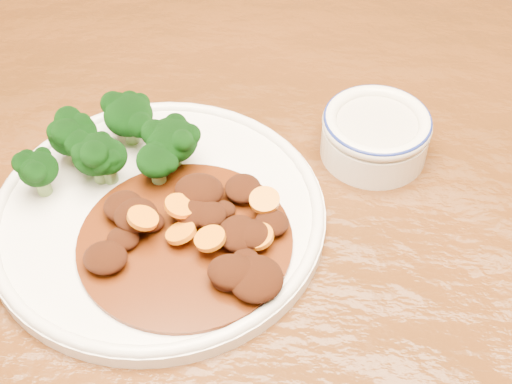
# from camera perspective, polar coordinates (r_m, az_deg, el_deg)

# --- Properties ---
(dining_table) EXTENTS (1.54, 0.97, 0.75)m
(dining_table) POSITION_cam_1_polar(r_m,az_deg,el_deg) (0.73, 4.18, -7.05)
(dining_table) COLOR #4D260D
(dining_table) RESTS_ON ground
(dinner_plate) EXTENTS (0.31, 0.31, 0.02)m
(dinner_plate) POSITION_cam_1_polar(r_m,az_deg,el_deg) (0.67, -7.83, -1.72)
(dinner_plate) COLOR white
(dinner_plate) RESTS_ON dining_table
(broccoli_florets) EXTENTS (0.16, 0.12, 0.05)m
(broccoli_florets) POSITION_cam_1_polar(r_m,az_deg,el_deg) (0.69, -11.19, 3.84)
(broccoli_florets) COLOR #698F4A
(broccoli_florets) RESTS_ON dinner_plate
(mince_stew) EXTENTS (0.19, 0.19, 0.03)m
(mince_stew) POSITION_cam_1_polar(r_m,az_deg,el_deg) (0.63, -4.69, -3.37)
(mince_stew) COLOR #491F07
(mince_stew) RESTS_ON dinner_plate
(dip_bowl) EXTENTS (0.11, 0.11, 0.05)m
(dip_bowl) POSITION_cam_1_polar(r_m,az_deg,el_deg) (0.72, 9.54, 4.67)
(dip_bowl) COLOR white
(dip_bowl) RESTS_ON dining_table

